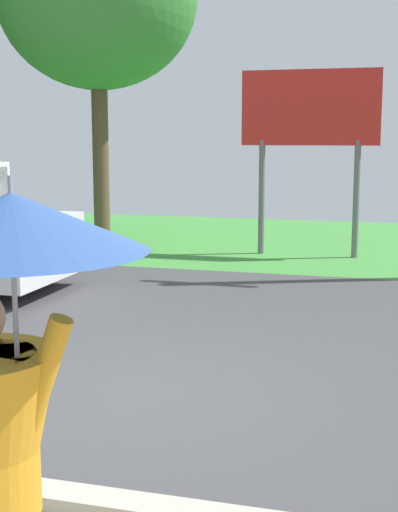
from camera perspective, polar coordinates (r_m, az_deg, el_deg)
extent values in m
cube|color=#424244|center=(8.48, -0.66, -6.51)|extent=(40.00, 8.00, 0.10)
cube|color=#43913C|center=(16.15, 7.36, 1.04)|extent=(40.00, 8.00, 0.10)
cube|color=#B2AD9E|center=(4.98, -14.37, -17.39)|extent=(40.00, 0.24, 0.10)
cylinder|color=orange|center=(2.80, -12.01, -8.93)|extent=(0.24, 0.09, 0.45)
cylinder|color=gray|center=(2.79, -14.21, -4.26)|extent=(0.02, 0.02, 0.75)
cone|color=#33569E|center=(2.73, -14.49, 2.58)|extent=(1.01, 1.01, 0.22)
cylinder|color=gray|center=(2.72, -14.59, 5.09)|extent=(0.02, 0.02, 0.10)
cylinder|color=black|center=(11.78, -12.90, -0.10)|extent=(0.76, 0.28, 0.76)
cylinder|color=slate|center=(14.19, 4.93, 4.61)|extent=(0.12, 0.12, 2.20)
cylinder|color=slate|center=(13.96, 12.23, 4.35)|extent=(0.12, 0.12, 2.20)
cube|color=red|center=(14.01, 8.72, 11.43)|extent=(2.60, 0.10, 1.40)
cylinder|color=brown|center=(16.45, -7.72, 8.10)|extent=(0.36, 0.36, 3.86)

